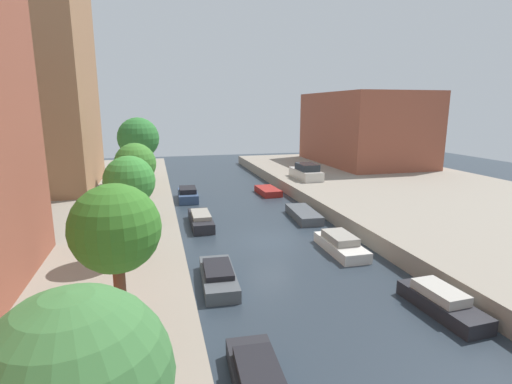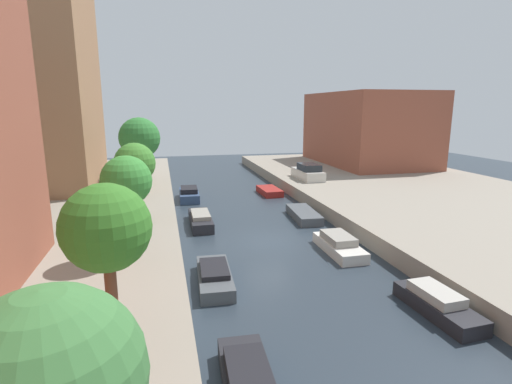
{
  "view_description": "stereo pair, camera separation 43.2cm",
  "coord_description": "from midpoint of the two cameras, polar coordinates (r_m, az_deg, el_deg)",
  "views": [
    {
      "loc": [
        -6.09,
        -20.49,
        7.55
      ],
      "look_at": [
        0.43,
        4.72,
        1.9
      ],
      "focal_mm": 27.51,
      "sensor_mm": 36.0,
      "label": 1
    },
    {
      "loc": [
        -5.67,
        -20.59,
        7.55
      ],
      "look_at": [
        0.43,
        4.72,
        1.9
      ],
      "focal_mm": 27.51,
      "sensor_mm": 36.0,
      "label": 2
    }
  ],
  "objects": [
    {
      "name": "ground_plane",
      "position": [
        22.66,
        1.39,
        -7.23
      ],
      "size": [
        84.0,
        84.0,
        0.0
      ],
      "primitive_type": "plane",
      "color": "#28333D"
    },
    {
      "name": "quay_right",
      "position": [
        30.12,
        30.06,
        -2.98
      ],
      "size": [
        20.0,
        64.0,
        1.0
      ],
      "primitive_type": "cube",
      "color": "gray",
      "rests_on": "ground_plane"
    },
    {
      "name": "apartment_tower_far",
      "position": [
        37.07,
        -31.5,
        15.15
      ],
      "size": [
        10.0,
        11.18,
        19.1
      ],
      "primitive_type": "cube",
      "color": "#9E704C",
      "rests_on": "quay_left"
    },
    {
      "name": "low_block_right",
      "position": [
        48.61,
        15.13,
        8.93
      ],
      "size": [
        10.0,
        15.78,
        8.21
      ],
      "primitive_type": "cube",
      "color": "brown",
      "rests_on": "quay_right"
    },
    {
      "name": "street_tree_0",
      "position": [
        6.08,
        -26.64,
        -23.69
      ],
      "size": [
        2.49,
        2.49,
        4.37
      ],
      "color": "brown",
      "rests_on": "quay_left"
    },
    {
      "name": "street_tree_1",
      "position": [
        11.11,
        -20.82,
        -5.18
      ],
      "size": [
        2.4,
        2.4,
        4.62
      ],
      "color": "brown",
      "rests_on": "quay_left"
    },
    {
      "name": "street_tree_2",
      "position": [
        17.56,
        -18.61,
        1.39
      ],
      "size": [
        2.17,
        2.17,
        4.56
      ],
      "color": "brown",
      "rests_on": "quay_left"
    },
    {
      "name": "street_tree_3",
      "position": [
        23.5,
        -17.65,
        3.87
      ],
      "size": [
        2.33,
        2.33,
        4.58
      ],
      "color": "brown",
      "rests_on": "quay_left"
    },
    {
      "name": "street_tree_4",
      "position": [
        30.09,
        -17.14,
        7.45
      ],
      "size": [
        2.98,
        2.98,
        5.84
      ],
      "color": "brown",
      "rests_on": "quay_left"
    },
    {
      "name": "street_tree_5",
      "position": [
        35.89,
        -16.75,
        7.8
      ],
      "size": [
        2.86,
        2.86,
        5.55
      ],
      "color": "brown",
      "rests_on": "quay_left"
    },
    {
      "name": "parked_car",
      "position": [
        36.85,
        6.97,
        2.86
      ],
      "size": [
        1.83,
        4.4,
        1.44
      ],
      "color": "beige",
      "rests_on": "quay_right"
    },
    {
      "name": "moored_boat_left_2",
      "position": [
        17.54,
        -6.21,
        -12.11
      ],
      "size": [
        1.61,
        4.03,
        0.78
      ],
      "color": "#4C5156",
      "rests_on": "ground_plane"
    },
    {
      "name": "moored_boat_left_3",
      "position": [
        25.83,
        -8.52,
        -4.0
      ],
      "size": [
        1.36,
        4.41,
        0.89
      ],
      "color": "#232328",
      "rests_on": "ground_plane"
    },
    {
      "name": "moored_boat_left_4",
      "position": [
        33.02,
        -10.26,
        -0.37
      ],
      "size": [
        1.68,
        3.92,
        1.08
      ],
      "color": "#33476B",
      "rests_on": "ground_plane"
    },
    {
      "name": "moored_boat_right_1",
      "position": [
        16.67,
        24.68,
        -14.37
      ],
      "size": [
        1.44,
        3.75,
        0.94
      ],
      "color": "#232328",
      "rests_on": "ground_plane"
    },
    {
      "name": "moored_boat_right_2",
      "position": [
        21.48,
        11.65,
        -7.49
      ],
      "size": [
        1.5,
        3.95,
        0.95
      ],
      "color": "beige",
      "rests_on": "ground_plane"
    },
    {
      "name": "moored_boat_right_3",
      "position": [
        27.32,
        6.49,
        -3.25
      ],
      "size": [
        1.79,
        4.25,
        0.59
      ],
      "color": "#4C5156",
      "rests_on": "ground_plane"
    },
    {
      "name": "moored_boat_right_4",
      "position": [
        34.71,
        1.4,
        0.13
      ],
      "size": [
        1.69,
        3.38,
        0.55
      ],
      "color": "maroon",
      "rests_on": "ground_plane"
    }
  ]
}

